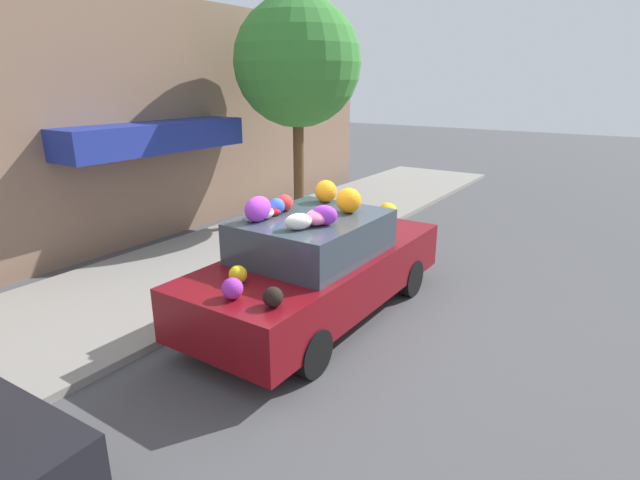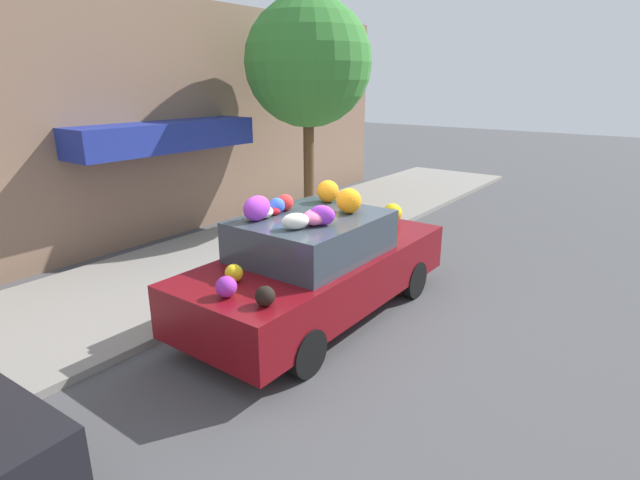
# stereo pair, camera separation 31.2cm
# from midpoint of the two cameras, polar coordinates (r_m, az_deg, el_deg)

# --- Properties ---
(ground_plane) EXTENTS (60.00, 60.00, 0.00)m
(ground_plane) POSITION_cam_midpoint_polar(r_m,az_deg,el_deg) (7.30, -1.61, -8.36)
(ground_plane) COLOR #4C4C4F
(sidewalk_curb) EXTENTS (24.00, 3.20, 0.10)m
(sidewalk_curb) POSITION_cam_midpoint_polar(r_m,az_deg,el_deg) (8.99, -15.81, -3.53)
(sidewalk_curb) COLOR gray
(sidewalk_curb) RESTS_ON ground
(building_facade) EXTENTS (18.00, 1.20, 4.84)m
(building_facade) POSITION_cam_midpoint_polar(r_m,az_deg,el_deg) (10.29, -24.92, 11.64)
(building_facade) COLOR #846651
(building_facade) RESTS_ON ground
(street_tree) EXTENTS (2.73, 2.73, 4.84)m
(street_tree) POSITION_cam_midpoint_polar(r_m,az_deg,el_deg) (11.33, -3.44, 19.52)
(street_tree) COLOR brown
(street_tree) RESTS_ON sidewalk_curb
(fire_hydrant) EXTENTS (0.20, 0.20, 0.70)m
(fire_hydrant) POSITION_cam_midpoint_polar(r_m,az_deg,el_deg) (8.49, -6.91, -1.39)
(fire_hydrant) COLOR gold
(fire_hydrant) RESTS_ON sidewalk_curb
(art_car) EXTENTS (4.34, 1.78, 1.84)m
(art_car) POSITION_cam_midpoint_polar(r_m,az_deg,el_deg) (6.94, -1.41, -2.69)
(art_car) COLOR maroon
(art_car) RESTS_ON ground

